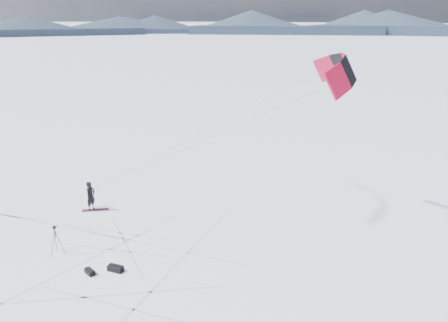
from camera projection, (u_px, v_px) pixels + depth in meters
The scene contains 9 objects.
ground at pixel (81, 251), 23.10m from camera, with size 1800.00×1800.00×0.00m, color white.
horizon_hills at pixel (75, 201), 22.20m from camera, with size 704.00×704.00×8.00m.
snow_tracks at pixel (63, 254), 22.74m from camera, with size 17.62×14.39×0.01m.
snowkiter at pixel (92, 210), 27.99m from camera, with size 0.69×0.46×1.90m, color black.
snowboard at pixel (95, 210), 27.92m from camera, with size 1.66×0.31×0.04m, color maroon.
tripod at pixel (56, 236), 22.52m from camera, with size 0.72×0.65×1.59m.
gear_bag_a at pixel (115, 268), 21.21m from camera, with size 0.78×0.42×0.34m.
gear_bag_b at pixel (90, 272), 20.98m from camera, with size 0.68×0.49×0.28m.
power_kite at pixel (338, 71), 23.57m from camera, with size 15.25×8.15×8.60m.
Camera 1 is at (16.02, -14.77, 11.79)m, focal length 35.00 mm.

